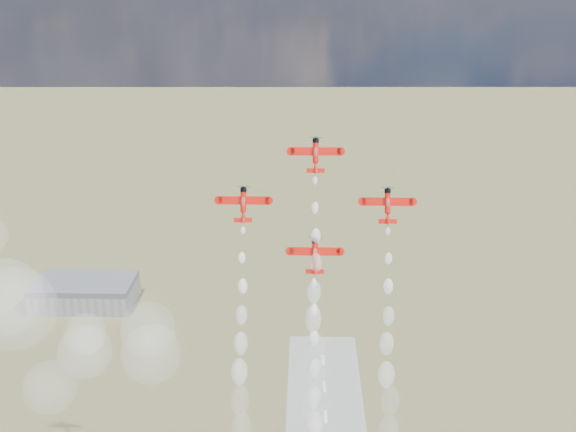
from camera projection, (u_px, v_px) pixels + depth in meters
The scene contains 9 objects.
hangar at pixel (85, 292), 341.36m from camera, with size 50.00×28.00×13.00m.
plane_lead at pixel (316, 154), 148.68m from camera, with size 11.14×5.44×7.45m.
plane_left at pixel (243, 204), 148.09m from camera, with size 11.14×5.44×7.45m.
plane_right at pixel (388, 205), 147.30m from camera, with size 11.14×5.44×7.45m.
plane_slot at pixel (315, 255), 146.72m from camera, with size 11.14×5.44×7.45m.
smoke_trail_lead at pixel (314, 359), 144.93m from camera, with size 5.73×23.43×47.76m.
smoke_trail_left at pixel (239, 410), 144.40m from camera, with size 5.74×23.30×46.82m.
smoke_trail_right at pixel (388, 412), 143.52m from camera, with size 5.25×23.29×46.90m.
drifted_smoke_cloud at pixel (37, 307), 167.90m from camera, with size 66.27×34.66×53.99m.
Camera 1 is at (-8.64, -125.10, 158.83)m, focal length 42.00 mm.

